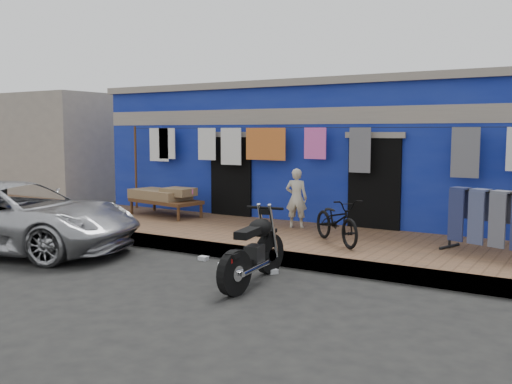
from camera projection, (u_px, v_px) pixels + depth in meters
name	position (u px, v px, depth m)	size (l,w,h in m)	color
ground	(187.00, 280.00, 8.56)	(80.00, 80.00, 0.00)	black
sidewalk	(283.00, 240.00, 11.09)	(28.00, 3.00, 0.25)	brown
curb	(242.00, 253.00, 9.86)	(28.00, 0.10, 0.25)	gray
building	(360.00, 153.00, 14.30)	(12.20, 5.20, 3.36)	navy
neighbor_left	(64.00, 146.00, 20.02)	(6.00, 5.00, 3.40)	#9E9384
clothesline	(287.00, 150.00, 12.28)	(10.06, 0.06, 2.10)	brown
car	(15.00, 216.00, 10.55)	(2.16, 4.74, 1.34)	#B4B5B9
seated_person	(296.00, 198.00, 11.66)	(0.44, 0.29, 1.22)	beige
bicycle	(337.00, 216.00, 10.04)	(0.54, 1.53, 0.99)	black
motorcycle	(253.00, 247.00, 8.31)	(0.86, 1.75, 1.08)	black
charpoy	(165.00, 202.00, 13.37)	(2.04, 1.22, 0.65)	brown
jeans_rack	(512.00, 224.00, 8.83)	(2.28, 1.18, 1.08)	black
litter_a	(203.00, 258.00, 9.87)	(0.16, 0.12, 0.07)	silver
litter_b	(273.00, 271.00, 8.94)	(0.14, 0.10, 0.07)	silver
litter_c	(225.00, 265.00, 9.36)	(0.20, 0.16, 0.08)	silver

